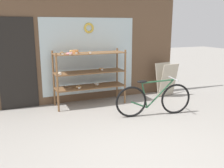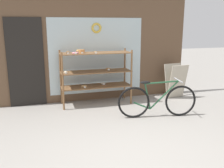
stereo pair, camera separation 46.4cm
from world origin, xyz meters
The scene contains 5 objects.
ground_plane centered at (0.00, 0.00, 0.00)m, with size 30.00×30.00×0.00m, color gray.
storefront_facade centered at (-0.04, 2.99, 1.60)m, with size 5.34×0.13×3.28m.
display_case centered at (0.07, 2.58, 0.84)m, with size 1.71×0.53×1.36m.
bicycle centered at (1.12, 1.31, 0.36)m, with size 1.68×0.48×0.81m.
sandwich_board centered at (2.26, 2.51, 0.46)m, with size 0.57×0.45×0.90m.
Camera 2 is at (-1.25, -3.25, 1.92)m, focal length 40.00 mm.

